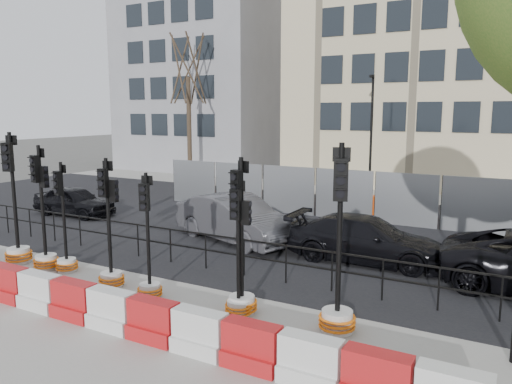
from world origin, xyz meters
The scene contains 22 objects.
ground centered at (0.00, 0.00, 0.00)m, with size 120.00×120.00×0.00m, color #51514C.
sidewalk_near centered at (0.00, -3.00, 0.01)m, with size 40.00×6.00×0.02m, color gray.
road centered at (0.00, 7.00, 0.01)m, with size 40.00×14.00×0.03m, color black.
sidewalk_far centered at (0.00, 16.00, 0.01)m, with size 40.00×4.00×0.02m, color gray.
building_grey centered at (-14.00, 21.99, 7.00)m, with size 11.00×9.06×14.00m.
building_cream centered at (2.00, 21.99, 9.00)m, with size 15.00×10.06×18.00m.
kerb_railing centered at (0.00, 1.20, 0.69)m, with size 18.00×0.04×1.00m.
heras_fencing centered at (-0.01, 9.80, 0.68)m, with size 14.33×1.72×2.00m.
lamp_post_far centered at (0.50, 14.98, 3.22)m, with size 0.12×0.56×6.00m.
tree_bare_far centered at (-11.00, 15.50, 6.65)m, with size 2.00×2.00×9.00m.
barrier_row centered at (0.00, -2.80, 0.37)m, with size 14.65×0.50×0.80m.
traffic_signal_a centered at (-4.95, -0.90, 0.76)m, with size 0.73×0.73×3.69m.
traffic_signal_b centered at (-3.78, -0.91, 0.80)m, with size 0.66×0.66×3.38m.
traffic_signal_c centered at (-3.15, -0.77, 0.61)m, with size 0.58×0.58×2.95m.
traffic_signal_d centered at (-1.21, -1.08, 0.76)m, with size 0.62×0.62×3.17m.
traffic_signal_e centered at (0.09, -1.19, 0.60)m, with size 0.57×0.57×2.91m.
traffic_signal_f centered at (2.40, -1.09, 0.70)m, with size 0.58×0.58×2.95m.
traffic_signal_g centered at (2.38, -0.95, 0.69)m, with size 0.66×0.66×3.34m.
traffic_signal_h centered at (4.45, -0.82, 0.76)m, with size 0.73×0.73×3.68m.
car_a centered at (-8.72, 4.43, 0.61)m, with size 3.62×1.59×1.21m, color black.
car_b centered at (-0.82, 4.12, 0.77)m, with size 4.93×3.06×1.53m, color #424246.
car_c centered at (3.61, 3.97, 0.66)m, with size 4.55×1.91×1.31m, color black.
Camera 1 is at (7.47, -9.57, 4.26)m, focal length 35.00 mm.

